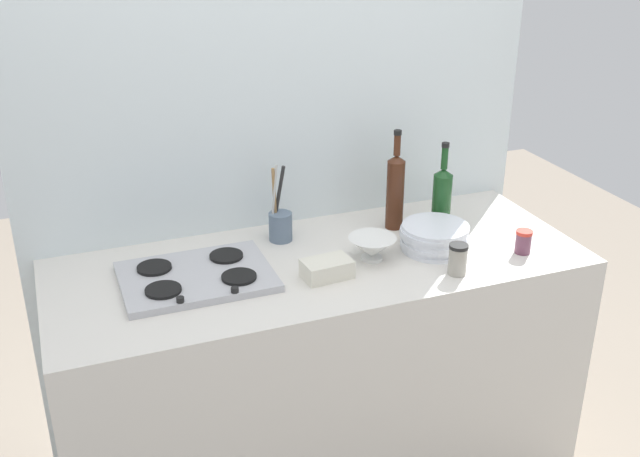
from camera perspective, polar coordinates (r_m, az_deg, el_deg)
counter_block at (r=2.79m, az=-0.00°, el=-10.73°), size 1.80×0.70×0.90m
backsplash_panel at (r=2.75m, az=-2.86°, el=7.85°), size 1.90×0.06×2.54m
stovetop_hob at (r=2.46m, az=-9.24°, el=-3.56°), size 0.48×0.35×0.04m
plate_stack at (r=2.64m, az=8.57°, el=-0.65°), size 0.24×0.24×0.09m
wine_bottle_leftmost at (r=2.76m, az=5.66°, el=2.91°), size 0.07×0.07×0.37m
wine_bottle_mid_left at (r=2.78m, az=9.12°, el=2.37°), size 0.07×0.07×0.33m
mixing_bowl at (r=2.55m, az=3.93°, el=-1.43°), size 0.16×0.16×0.08m
butter_dish at (r=2.44m, az=0.52°, el=-3.02°), size 0.16×0.11×0.06m
utensil_crock at (r=2.68m, az=-3.01°, el=0.37°), size 0.08×0.08×0.28m
condiment_jar_front at (r=2.68m, az=15.00°, el=-0.95°), size 0.06×0.06×0.08m
condiment_jar_rear at (r=2.49m, az=10.29°, el=-2.27°), size 0.06×0.06×0.10m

